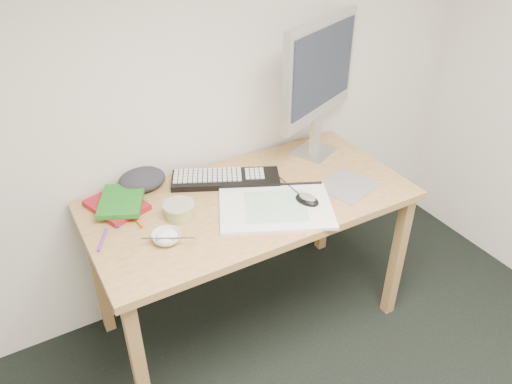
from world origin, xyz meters
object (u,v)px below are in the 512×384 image
at_px(monitor, 320,73).
at_px(rice_bowl, 167,238).
at_px(sketchpad, 276,207).
at_px(keyboard, 226,179).
at_px(desk, 250,213).

bearing_deg(monitor, rice_bowl, 174.53).
relative_size(sketchpad, monitor, 0.71).
height_order(keyboard, monitor, monitor).
relative_size(desk, monitor, 2.12).
bearing_deg(keyboard, monitor, 28.97).
distance_m(keyboard, monitor, 0.65).
relative_size(monitor, rice_bowl, 5.80).
xyz_separation_m(sketchpad, keyboard, (-0.09, 0.29, 0.01)).
relative_size(desk, keyboard, 2.88).
height_order(monitor, rice_bowl, monitor).
distance_m(keyboard, rice_bowl, 0.48).
height_order(sketchpad, rice_bowl, rice_bowl).
distance_m(desk, monitor, 0.71).
relative_size(desk, sketchpad, 2.99).
height_order(desk, rice_bowl, rice_bowl).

